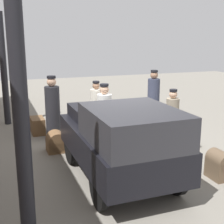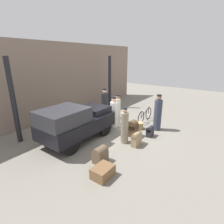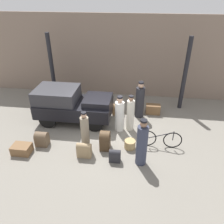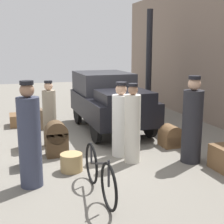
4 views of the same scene
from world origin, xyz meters
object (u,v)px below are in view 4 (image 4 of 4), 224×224
Objects in this scene: porter_carrying_trunk at (50,116)px; suitcase_black_upright at (26,154)px; porter_with_bicycle at (192,124)px; suitcase_small_leather at (27,136)px; wicker_basket at (71,162)px; bicycle at (99,173)px; trunk_large_brown at (171,137)px; suitcase_tan_flat at (57,138)px; truck at (109,99)px; conductor_in_dark_uniform at (133,127)px; porter_lifting_near_truck at (121,123)px; porter_standing_middle at (30,139)px; trunk_wicker_pale at (19,120)px; trunk_barrel_dark at (39,119)px.

porter_carrying_trunk is 1.51m from suitcase_black_upright.
porter_with_bicycle reaches higher than suitcase_small_leather.
porter_with_bicycle is at bearing 83.16° from wicker_basket.
bicycle reaches higher than trunk_large_brown.
suitcase_tan_flat reaches higher than trunk_large_brown.
bicycle is at bearing -20.20° from truck.
conductor_in_dark_uniform is at bearing -8.00° from truck.
truck is 5.72× the size of suitcase_small_leather.
trunk_large_brown is at bearing 99.36° from porter_lifting_near_truck.
suitcase_small_leather is at bearing -156.34° from wicker_basket.
wicker_basket is 1.02m from suitcase_tan_flat.
bicycle is at bearing -30.41° from porter_lifting_near_truck.
bicycle is 0.93× the size of porter_standing_middle.
wicker_basket is 4.25m from trunk_wicker_pale.
porter_with_bicycle reaches higher than wicker_basket.
porter_lifting_near_truck is at bearing 49.53° from porter_carrying_trunk.
porter_carrying_trunk is at bearing 152.00° from suitcase_black_upright.
truck reaches higher than suitcase_tan_flat.
trunk_large_brown is (3.37, 3.51, 0.05)m from trunk_wicker_pale.
trunk_barrel_dark is (-0.69, -1.99, -0.62)m from truck.
bicycle is (4.06, -1.49, -0.54)m from truck.
truck is 2.20m from trunk_barrel_dark.
porter_standing_middle is at bearing -15.83° from porter_carrying_trunk.
suitcase_tan_flat is 1.31× the size of trunk_barrel_dark.
suitcase_tan_flat reaches higher than wicker_basket.
trunk_large_brown is (-1.09, 0.12, -0.61)m from porter_with_bicycle.
trunk_wicker_pale is (-3.17, -0.71, -0.22)m from suitcase_tan_flat.
truck reaches higher than trunk_large_brown.
porter_with_bicycle is 3.87m from suitcase_small_leather.
bicycle is at bearing -51.02° from trunk_large_brown.
conductor_in_dark_uniform reaches higher than trunk_wicker_pale.
conductor_in_dark_uniform is 2.13× the size of suitcase_tan_flat.
porter_lifting_near_truck reaches higher than wicker_basket.
truck is 2.40m from trunk_large_brown.
truck is at bearing -156.14° from trunk_large_brown.
porter_lifting_near_truck is 1.54m from porter_with_bicycle.
trunk_large_brown is (0.20, 2.79, -0.17)m from suitcase_tan_flat.
porter_with_bicycle is (2.07, 2.71, 0.09)m from porter_carrying_trunk.
suitcase_black_upright is (0.04, -2.09, -0.49)m from porter_lifting_near_truck.
porter_carrying_trunk is 2.31× the size of trunk_wicker_pale.
porter_with_bicycle reaches higher than bicycle.
porter_carrying_trunk reaches higher than suitcase_black_upright.
truck is 2.06× the size of conductor_in_dark_uniform.
trunk_barrel_dark is (-2.59, -0.13, -0.10)m from suitcase_tan_flat.
conductor_in_dark_uniform is at bearing 24.61° from trunk_barrel_dark.
truck reaches higher than suitcase_small_leather.
porter_with_bicycle is at bearing 64.22° from suitcase_tan_flat.
porter_carrying_trunk is at bearing -109.15° from trunk_large_brown.
conductor_in_dark_uniform is 1.26m from porter_with_bicycle.
bicycle is at bearing -69.25° from porter_with_bicycle.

